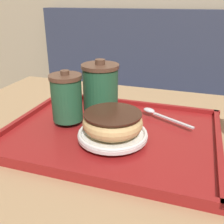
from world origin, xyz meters
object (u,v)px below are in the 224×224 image
object	(u,v)px
coffee_cup_rear	(101,88)
coffee_cup_front	(67,97)
spoon	(156,113)
donut_chocolate_glazed	(113,122)

from	to	relation	value
coffee_cup_rear	coffee_cup_front	bearing A→B (deg)	-126.18
coffee_cup_front	spoon	xyz separation A→B (m)	(0.21, 0.10, -0.06)
coffee_cup_rear	donut_chocolate_glazed	size ratio (longest dim) A/B	1.07
coffee_cup_rear	spoon	bearing A→B (deg)	6.26
coffee_cup_front	spoon	world-z (taller)	coffee_cup_front
coffee_cup_front	coffee_cup_rear	size ratio (longest dim) A/B	0.90
donut_chocolate_glazed	spoon	size ratio (longest dim) A/B	0.93
spoon	donut_chocolate_glazed	bearing A→B (deg)	93.22
spoon	coffee_cup_front	bearing A→B (deg)	53.75
coffee_cup_rear	spoon	size ratio (longest dim) A/B	0.99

